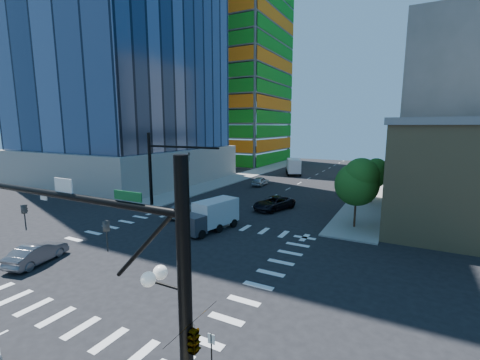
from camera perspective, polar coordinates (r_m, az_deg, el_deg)
The scene contains 17 objects.
ground at distance 26.56m, azimuth -14.16°, elevation -12.64°, with size 160.00×160.00×0.00m, color black.
road_markings at distance 26.56m, azimuth -14.16°, elevation -12.63°, with size 20.00×20.00×0.01m, color silver.
sidewalk_ne at distance 59.08m, azimuth 23.33°, elevation -0.85°, with size 5.00×60.00×0.15m, color gray.
sidewalk_nw at distance 65.78m, azimuth 1.12°, elevation 0.91°, with size 5.00×60.00×0.15m, color gray.
construction_building at distance 92.59m, azimuth -1.09°, elevation 18.63°, with size 25.16×34.50×70.60m.
bg_building_ne at distance 73.95m, azimuth 36.52°, elevation 10.85°, with size 24.00×30.00×28.00m, color #636059.
signal_mast_se at distance 10.24m, azimuth -13.96°, elevation -19.15°, with size 10.51×2.48×9.00m.
signal_mast_nw at distance 40.13m, azimuth -14.17°, elevation 2.93°, with size 10.20×0.40×9.00m.
tree_south at distance 32.69m, azimuth 20.26°, elevation -0.24°, with size 4.16×4.16×6.82m.
tree_north at distance 44.57m, azimuth 22.69°, elevation 1.15°, with size 3.54×3.52×5.78m.
no_parking_sign at distance 13.84m, azimuth -5.09°, elevation -28.40°, with size 0.30×0.06×2.20m.
car_nb_far at distance 38.79m, azimuth 6.04°, elevation -4.12°, with size 2.62×5.68×1.58m, color black.
car_sb_near at distance 36.56m, azimuth -10.23°, elevation -5.18°, with size 2.00×4.93×1.43m, color silver.
car_sb_mid at distance 54.31m, azimuth 3.63°, elevation -0.21°, with size 1.79×4.44×1.51m, color #AEB2B6.
car_sb_cross at distance 28.20m, azimuth -32.39°, elevation -10.94°, with size 1.57×4.51×1.48m, color #57575D.
box_truck_near at distance 30.89m, azimuth -5.41°, elevation -6.74°, with size 3.36×5.80×2.86m.
box_truck_far at distance 67.56m, azimuth 9.45°, elevation 2.21°, with size 5.01×6.93×3.34m.
Camera 1 is at (16.73, -18.11, 9.87)m, focal length 24.00 mm.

